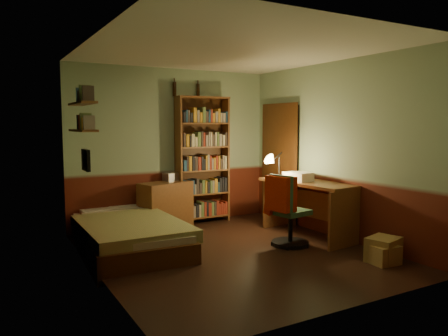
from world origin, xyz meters
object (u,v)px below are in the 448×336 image
bed (127,223)px  desk_lamp (279,162)px  mini_stereo (172,177)px  cardboard_box_a (383,249)px  office_chair (291,205)px  bookshelf (203,160)px  dresser (166,205)px  cardboard_box_b (384,255)px  desk (308,209)px

bed → desk_lamp: (2.34, -0.30, 0.76)m
mini_stereo → cardboard_box_a: (1.50, -3.09, -0.67)m
desk_lamp → office_chair: size_ratio=0.46×
bookshelf → desk_lamp: bookshelf is taller
bed → office_chair: office_chair is taller
dresser → cardboard_box_a: dresser is taller
cardboard_box_b → bed: bearing=137.9°
bookshelf → desk_lamp: size_ratio=4.08×
bed → mini_stereo: size_ratio=9.00×
mini_stereo → dresser: bearing=-155.4°
office_chair → cardboard_box_b: size_ratio=3.53×
cardboard_box_a → desk: bearing=89.6°
dresser → office_chair: bearing=-74.1°
desk_lamp → cardboard_box_b: (0.14, -1.94, -0.98)m
desk → desk_lamp: desk_lamp is taller
cardboard_box_b → desk: bearing=87.2°
mini_stereo → bookshelf: bearing=-17.1°
desk → cardboard_box_a: (-0.01, -1.43, -0.27)m
dresser → desk_lamp: desk_lamp is taller
dresser → mini_stereo: (0.16, 0.12, 0.44)m
desk_lamp → cardboard_box_b: desk_lamp is taller
office_chair → cardboard_box_b: bearing=-77.2°
bed → cardboard_box_b: bearing=-38.9°
dresser → office_chair: (1.12, -1.83, 0.19)m
dresser → bed: bearing=-153.6°
office_chair → cardboard_box_b: (0.48, -1.21, -0.45)m
mini_stereo → desk: (1.51, -1.66, -0.40)m
cardboard_box_a → cardboard_box_b: (-0.06, -0.07, -0.04)m
desk → bed: bearing=157.7°
bed → cardboard_box_a: size_ratio=5.61×
bed → desk: size_ratio=1.45×
desk → desk_lamp: (-0.22, 0.44, 0.68)m
bookshelf → office_chair: bearing=-75.8°
desk → mini_stereo: bearing=126.2°
dresser → desk: (1.68, -1.54, 0.04)m
bed → cardboard_box_b: bed is taller
desk_lamp → cardboard_box_b: 2.18m
desk_lamp → office_chair: 0.96m
mini_stereo → bookshelf: size_ratio=0.12×
dresser → bookshelf: bearing=-8.9°
dresser → cardboard_box_a: size_ratio=2.10×
dresser → cardboard_box_b: (1.60, -3.04, -0.26)m
bed → cardboard_box_a: (2.55, -2.17, -0.18)m
bed → dresser: bearing=45.2°
bookshelf → desk: size_ratio=1.38×
desk → office_chair: bearing=-158.4°
desk_lamp → office_chair: (-0.33, -0.73, -0.53)m
bed → mini_stereo: bearing=44.6°
mini_stereo → desk: size_ratio=0.16×
bookshelf → cardboard_box_b: bookshelf is taller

